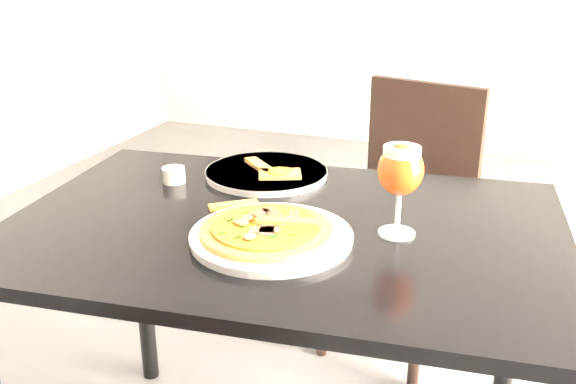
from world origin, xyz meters
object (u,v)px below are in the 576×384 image
at_px(beer_glass, 401,171).
at_px(dining_table, 284,259).
at_px(pizza, 267,229).
at_px(chair_far, 404,209).

bearing_deg(beer_glass, dining_table, -173.60).
bearing_deg(pizza, dining_table, 91.26).
height_order(chair_far, beer_glass, beer_glass).
relative_size(dining_table, beer_glass, 6.56).
height_order(chair_far, pizza, chair_far).
distance_m(chair_far, pizza, 0.93).
bearing_deg(chair_far, beer_glass, -67.83).
bearing_deg(pizza, chair_far, 81.90).
bearing_deg(pizza, beer_glass, 27.88).
relative_size(dining_table, chair_far, 1.42).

